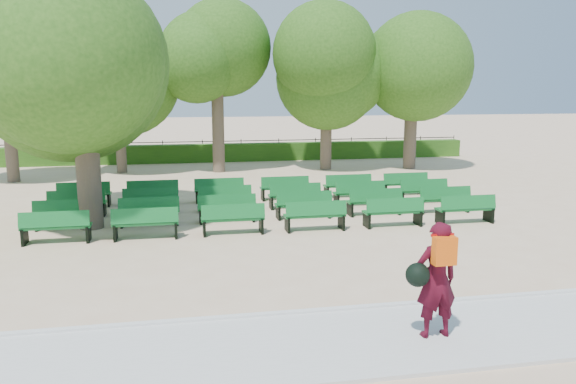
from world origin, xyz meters
name	(u,v)px	position (x,y,z in m)	size (l,w,h in m)	color
ground	(263,226)	(0.00, 0.00, 0.00)	(120.00, 120.00, 0.00)	#D4B18C
paving	(338,343)	(0.00, -7.40, 0.03)	(30.00, 2.20, 0.06)	silver
curb	(319,312)	(0.00, -6.25, 0.05)	(30.00, 0.12, 0.10)	silver
hedge	(223,153)	(0.00, 14.00, 0.45)	(26.00, 0.70, 0.90)	#2E5D18
fence	(222,160)	(0.00, 14.40, 0.00)	(26.00, 0.10, 1.02)	black
tree_line	(230,173)	(0.00, 10.00, 0.00)	(21.80, 6.80, 7.04)	#34621A
bench_array	(262,212)	(0.19, 1.39, 0.08)	(1.62, 0.52, 1.02)	#126829
tree_among	(80,45)	(-4.56, 0.64, 4.77)	(5.17, 5.17, 7.13)	brown
person	(435,278)	(1.43, -7.50, 0.96)	(0.83, 0.51, 1.75)	#3F0916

